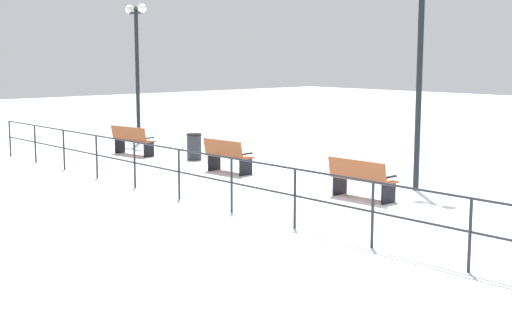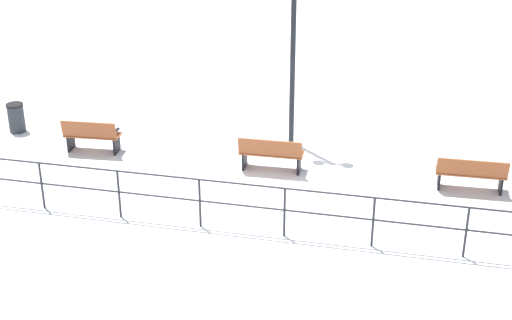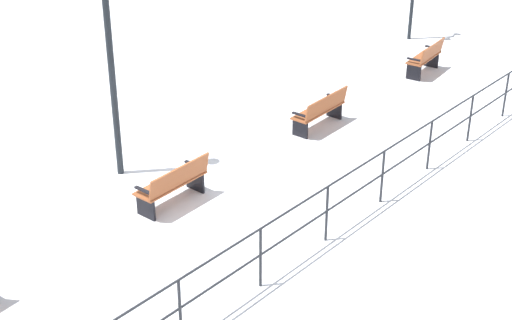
{
  "view_description": "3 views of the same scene",
  "coord_description": "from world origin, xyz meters",
  "px_view_note": "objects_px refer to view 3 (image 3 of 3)",
  "views": [
    {
      "loc": [
        -12.1,
        -9.99,
        3.18
      ],
      "look_at": [
        -2.45,
        0.76,
        1.04
      ],
      "focal_mm": 50.1,
      "sensor_mm": 36.0,
      "label": 1
    },
    {
      "loc": [
        -16.44,
        -3.37,
        8.16
      ],
      "look_at": [
        -1.51,
        0.03,
        0.97
      ],
      "focal_mm": 53.4,
      "sensor_mm": 36.0,
      "label": 2
    },
    {
      "loc": [
        -9.79,
        8.88,
        7.76
      ],
      "look_at": [
        -1.28,
        -0.97,
        1.02
      ],
      "focal_mm": 54.79,
      "sensor_mm": 36.0,
      "label": 3
    }
  ],
  "objects_px": {
    "bench_nearest": "(426,58)",
    "bench_third": "(174,183)",
    "bench_second": "(321,110)",
    "lamppost_middle": "(106,11)"
  },
  "relations": [
    {
      "from": "bench_nearest",
      "to": "lamppost_middle",
      "type": "xyz_separation_m",
      "value": [
        1.89,
        9.25,
        3.01
      ]
    },
    {
      "from": "bench_second",
      "to": "bench_nearest",
      "type": "bearing_deg",
      "value": -92.71
    },
    {
      "from": "bench_nearest",
      "to": "bench_third",
      "type": "relative_size",
      "value": 0.93
    },
    {
      "from": "bench_nearest",
      "to": "lamppost_middle",
      "type": "relative_size",
      "value": 0.29
    },
    {
      "from": "bench_nearest",
      "to": "bench_third",
      "type": "bearing_deg",
      "value": 82.96
    },
    {
      "from": "bench_nearest",
      "to": "bench_third",
      "type": "xyz_separation_m",
      "value": [
        0.09,
        9.42,
        0.0
      ]
    },
    {
      "from": "bench_second",
      "to": "bench_third",
      "type": "bearing_deg",
      "value": 87.86
    },
    {
      "from": "bench_second",
      "to": "bench_third",
      "type": "height_order",
      "value": "bench_third"
    },
    {
      "from": "bench_nearest",
      "to": "bench_third",
      "type": "distance_m",
      "value": 9.42
    },
    {
      "from": "bench_nearest",
      "to": "bench_second",
      "type": "bearing_deg",
      "value": 82.68
    }
  ]
}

